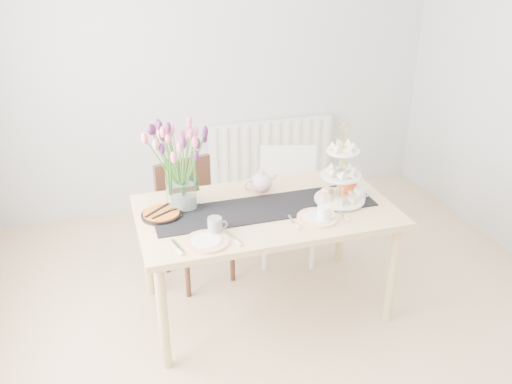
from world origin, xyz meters
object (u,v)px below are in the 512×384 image
object	(u,v)px
tulip_vase	(180,153)
chair_white	(288,195)
cake_stand	(341,182)
mug_white	(323,213)
tart_tin	(162,214)
dining_table	(265,219)
mug_orange	(349,188)
radiator	(271,151)
plate_right	(317,218)
plate_left	(207,242)
teapot	(261,182)
mug_grey	(215,226)
cream_jug	(360,194)
chair_brown	(192,212)

from	to	relation	value
tulip_vase	chair_white	bearing A→B (deg)	27.29
cake_stand	mug_white	distance (m)	0.30
tart_tin	dining_table	bearing A→B (deg)	-7.92
dining_table	mug_orange	world-z (taller)	mug_orange
radiator	tart_tin	size ratio (longest dim) A/B	4.84
plate_right	chair_white	bearing A→B (deg)	81.49
dining_table	mug_orange	bearing A→B (deg)	1.63
mug_white	plate_left	xyz separation A→B (m)	(-0.73, -0.05, -0.04)
tart_tin	teapot	bearing A→B (deg)	11.55
dining_table	tart_tin	size ratio (longest dim) A/B	6.45
mug_grey	mug_white	world-z (taller)	mug_grey
cream_jug	plate_left	distance (m)	1.10
dining_table	chair_white	bearing A→B (deg)	58.22
radiator	chair_brown	size ratio (longest dim) A/B	1.38
tulip_vase	plate_left	world-z (taller)	tulip_vase
teapot	plate_right	xyz separation A→B (m)	(0.22, -0.45, -0.07)
mug_white	plate_right	bearing A→B (deg)	164.69
mug_orange	plate_right	distance (m)	0.40
plate_left	cream_jug	bearing A→B (deg)	12.69
radiator	dining_table	size ratio (longest dim) A/B	0.75
cream_jug	mug_orange	size ratio (longest dim) A/B	0.74
mug_orange	dining_table	bearing A→B (deg)	120.23
dining_table	tulip_vase	size ratio (longest dim) A/B	2.40
dining_table	plate_right	bearing A→B (deg)	-39.99
plate_right	plate_left	bearing A→B (deg)	-173.81
mug_white	teapot	bearing A→B (deg)	146.36
mug_grey	mug_orange	xyz separation A→B (m)	(0.96, 0.22, 0.01)
chair_white	mug_orange	bearing A→B (deg)	-54.75
plate_right	cake_stand	bearing A→B (deg)	37.69
cream_jug	mug_white	distance (m)	0.39
chair_white	teapot	xyz separation A→B (m)	(-0.34, -0.40, 0.33)
chair_white	dining_table	bearing A→B (deg)	-104.51
chair_brown	mug_grey	bearing A→B (deg)	-105.31
dining_table	chair_brown	xyz separation A→B (m)	(-0.38, 0.56, -0.17)
mug_orange	plate_right	size ratio (longest dim) A/B	0.44
tulip_vase	teapot	xyz separation A→B (m)	(0.53, 0.06, -0.29)
dining_table	radiator	bearing A→B (deg)	70.11
mug_white	plate_left	size ratio (longest dim) A/B	0.36
radiator	plate_left	size ratio (longest dim) A/B	4.69
chair_white	cake_stand	bearing A→B (deg)	-64.02
dining_table	mug_grey	xyz separation A→B (m)	(-0.37, -0.21, 0.13)
dining_table	tart_tin	world-z (taller)	tart_tin
tulip_vase	cake_stand	xyz separation A→B (m)	(0.98, -0.21, -0.23)
cream_jug	radiator	bearing A→B (deg)	111.05
tulip_vase	radiator	bearing A→B (deg)	53.65
dining_table	tart_tin	bearing A→B (deg)	172.08
dining_table	mug_white	distance (m)	0.40
mug_grey	plate_left	size ratio (longest dim) A/B	0.39
cake_stand	plate_right	world-z (taller)	cake_stand
tulip_vase	plate_right	size ratio (longest dim) A/B	2.66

